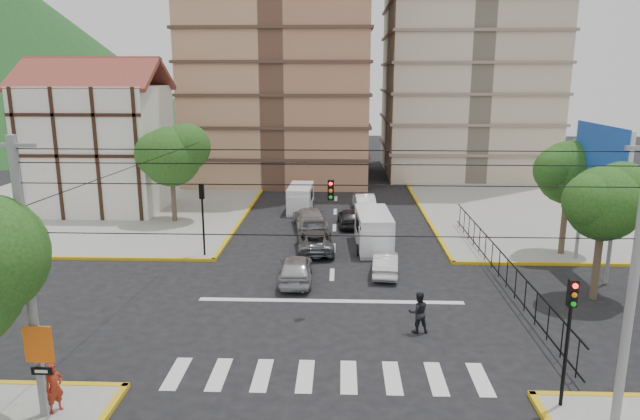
{
  "coord_description": "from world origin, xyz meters",
  "views": [
    {
      "loc": [
        0.46,
        -24.98,
        10.81
      ],
      "look_at": [
        -0.62,
        3.7,
        4.0
      ],
      "focal_mm": 32.0,
      "sensor_mm": 36.0,
      "label": 1
    }
  ],
  "objects_px": {
    "district_sign": "(40,353)",
    "traffic_light_se": "(569,322)",
    "pedestrian_sw_corner": "(54,388)",
    "car_white_front_right": "(385,263)",
    "car_silver_front_left": "(296,268)",
    "van_left_lane": "(300,199)",
    "pedestrian_crosswalk": "(418,312)",
    "van_right_lane": "(374,232)",
    "traffic_light_nw": "(202,208)"
  },
  "relations": [
    {
      "from": "van_left_lane",
      "to": "car_white_front_right",
      "type": "bearing_deg",
      "value": -66.83
    },
    {
      "from": "car_white_front_right",
      "to": "pedestrian_sw_corner",
      "type": "relative_size",
      "value": 2.31
    },
    {
      "from": "van_right_lane",
      "to": "van_left_lane",
      "type": "bearing_deg",
      "value": 115.17
    },
    {
      "from": "traffic_light_se",
      "to": "pedestrian_sw_corner",
      "type": "height_order",
      "value": "traffic_light_se"
    },
    {
      "from": "van_right_lane",
      "to": "pedestrian_crosswalk",
      "type": "xyz_separation_m",
      "value": [
        1.27,
        -11.98,
        -0.22
      ]
    },
    {
      "from": "district_sign",
      "to": "van_right_lane",
      "type": "height_order",
      "value": "district_sign"
    },
    {
      "from": "traffic_light_nw",
      "to": "van_left_lane",
      "type": "relative_size",
      "value": 0.94
    },
    {
      "from": "van_right_lane",
      "to": "van_left_lane",
      "type": "distance_m",
      "value": 11.44
    },
    {
      "from": "car_white_front_right",
      "to": "pedestrian_crosswalk",
      "type": "relative_size",
      "value": 2.11
    },
    {
      "from": "car_silver_front_left",
      "to": "pedestrian_crosswalk",
      "type": "bearing_deg",
      "value": 131.9
    },
    {
      "from": "car_white_front_right",
      "to": "van_right_lane",
      "type": "bearing_deg",
      "value": -80.15
    },
    {
      "from": "district_sign",
      "to": "car_silver_front_left",
      "type": "xyz_separation_m",
      "value": [
        6.88,
        13.07,
        -1.7
      ]
    },
    {
      "from": "van_right_lane",
      "to": "traffic_light_se",
      "type": "bearing_deg",
      "value": -76.32
    },
    {
      "from": "car_white_front_right",
      "to": "pedestrian_crosswalk",
      "type": "height_order",
      "value": "pedestrian_crosswalk"
    },
    {
      "from": "district_sign",
      "to": "van_right_lane",
      "type": "distance_m",
      "value": 22.26
    },
    {
      "from": "traffic_light_se",
      "to": "pedestrian_crosswalk",
      "type": "height_order",
      "value": "traffic_light_se"
    },
    {
      "from": "traffic_light_se",
      "to": "car_silver_front_left",
      "type": "relative_size",
      "value": 1.0
    },
    {
      "from": "district_sign",
      "to": "pedestrian_crosswalk",
      "type": "xyz_separation_m",
      "value": [
        12.62,
        7.12,
        -1.54
      ]
    },
    {
      "from": "car_white_front_right",
      "to": "car_silver_front_left",
      "type": "bearing_deg",
      "value": 20.29
    },
    {
      "from": "district_sign",
      "to": "car_silver_front_left",
      "type": "relative_size",
      "value": 0.73
    },
    {
      "from": "district_sign",
      "to": "pedestrian_crosswalk",
      "type": "distance_m",
      "value": 14.57
    },
    {
      "from": "van_left_lane",
      "to": "pedestrian_crosswalk",
      "type": "height_order",
      "value": "van_left_lane"
    },
    {
      "from": "car_white_front_right",
      "to": "traffic_light_se",
      "type": "bearing_deg",
      "value": 115.36
    },
    {
      "from": "van_left_lane",
      "to": "pedestrian_sw_corner",
      "type": "xyz_separation_m",
      "value": [
        -5.9,
        -28.73,
        -0.03
      ]
    },
    {
      "from": "car_silver_front_left",
      "to": "pedestrian_sw_corner",
      "type": "xyz_separation_m",
      "value": [
        -6.81,
        -12.6,
        0.23
      ]
    },
    {
      "from": "district_sign",
      "to": "pedestrian_sw_corner",
      "type": "relative_size",
      "value": 1.92
    },
    {
      "from": "car_white_front_right",
      "to": "pedestrian_sw_corner",
      "type": "height_order",
      "value": "pedestrian_sw_corner"
    },
    {
      "from": "traffic_light_nw",
      "to": "van_right_lane",
      "type": "relative_size",
      "value": 0.83
    },
    {
      "from": "traffic_light_se",
      "to": "van_right_lane",
      "type": "distance_m",
      "value": 18.53
    },
    {
      "from": "traffic_light_se",
      "to": "car_silver_front_left",
      "type": "xyz_separation_m",
      "value": [
        -9.72,
        11.63,
        -2.36
      ]
    },
    {
      "from": "traffic_light_se",
      "to": "traffic_light_nw",
      "type": "distance_m",
      "value": 22.06
    },
    {
      "from": "van_left_lane",
      "to": "car_white_front_right",
      "type": "height_order",
      "value": "van_left_lane"
    },
    {
      "from": "traffic_light_nw",
      "to": "district_sign",
      "type": "distance_m",
      "value": 17.08
    },
    {
      "from": "car_silver_front_left",
      "to": "car_white_front_right",
      "type": "relative_size",
      "value": 1.14
    },
    {
      "from": "district_sign",
      "to": "pedestrian_sw_corner",
      "type": "height_order",
      "value": "district_sign"
    },
    {
      "from": "traffic_light_nw",
      "to": "van_right_lane",
      "type": "xyz_separation_m",
      "value": [
        10.35,
        2.06,
        -1.97
      ]
    },
    {
      "from": "car_silver_front_left",
      "to": "pedestrian_sw_corner",
      "type": "distance_m",
      "value": 14.33
    },
    {
      "from": "traffic_light_se",
      "to": "car_white_front_right",
      "type": "distance_m",
      "value": 14.07
    },
    {
      "from": "district_sign",
      "to": "traffic_light_se",
      "type": "bearing_deg",
      "value": 4.95
    },
    {
      "from": "traffic_light_nw",
      "to": "pedestrian_sw_corner",
      "type": "height_order",
      "value": "traffic_light_nw"
    },
    {
      "from": "van_right_lane",
      "to": "district_sign",
      "type": "bearing_deg",
      "value": -123.6
    },
    {
      "from": "pedestrian_sw_corner",
      "to": "car_white_front_right",
      "type": "bearing_deg",
      "value": -9.52
    },
    {
      "from": "traffic_light_se",
      "to": "pedestrian_crosswalk",
      "type": "relative_size",
      "value": 2.41
    },
    {
      "from": "traffic_light_se",
      "to": "car_silver_front_left",
      "type": "distance_m",
      "value": 15.34
    },
    {
      "from": "traffic_light_se",
      "to": "car_silver_front_left",
      "type": "bearing_deg",
      "value": 129.9
    },
    {
      "from": "van_left_lane",
      "to": "pedestrian_sw_corner",
      "type": "height_order",
      "value": "van_left_lane"
    },
    {
      "from": "car_silver_front_left",
      "to": "van_right_lane",
      "type": "bearing_deg",
      "value": -128.64
    },
    {
      "from": "traffic_light_nw",
      "to": "van_left_lane",
      "type": "bearing_deg",
      "value": 67.77
    },
    {
      "from": "traffic_light_nw",
      "to": "pedestrian_crosswalk",
      "type": "xyz_separation_m",
      "value": [
        11.62,
        -9.92,
        -2.2
      ]
    },
    {
      "from": "car_silver_front_left",
      "to": "car_white_front_right",
      "type": "height_order",
      "value": "car_silver_front_left"
    }
  ]
}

